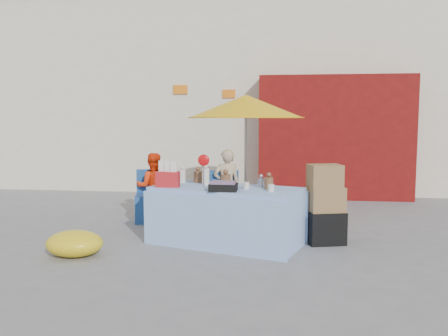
# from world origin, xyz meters

# --- Properties ---
(ground) EXTENTS (80.00, 80.00, 0.00)m
(ground) POSITION_xyz_m (0.00, 0.00, 0.00)
(ground) COLOR slate
(ground) RESTS_ON ground
(backdrop) EXTENTS (14.00, 8.00, 7.80)m
(backdrop) POSITION_xyz_m (0.52, 7.52, 3.10)
(backdrop) COLOR silver
(backdrop) RESTS_ON ground
(market_table) EXTENTS (2.22, 1.52, 1.23)m
(market_table) POSITION_xyz_m (0.37, 0.22, 0.40)
(market_table) COLOR #91ABE8
(market_table) RESTS_ON ground
(chair_left) EXTENTS (0.58, 0.57, 0.85)m
(chair_left) POSITION_xyz_m (-1.04, 1.45, 0.26)
(chair_left) COLOR #1E488B
(chair_left) RESTS_ON ground
(chair_right) EXTENTS (0.58, 0.57, 0.85)m
(chair_right) POSITION_xyz_m (0.21, 1.45, 0.26)
(chair_right) COLOR #1E488B
(chair_right) RESTS_ON ground
(vendor_orange) EXTENTS (0.63, 0.54, 1.13)m
(vendor_orange) POSITION_xyz_m (-1.04, 1.59, 0.57)
(vendor_orange) COLOR #FF380D
(vendor_orange) RESTS_ON ground
(vendor_beige) EXTENTS (0.49, 0.38, 1.21)m
(vendor_beige) POSITION_xyz_m (0.21, 1.59, 0.60)
(vendor_beige) COLOR #C2AE89
(vendor_beige) RESTS_ON ground
(umbrella) EXTENTS (1.90, 1.90, 2.09)m
(umbrella) POSITION_xyz_m (0.51, 1.74, 1.89)
(umbrella) COLOR gray
(umbrella) RESTS_ON ground
(box_stack) EXTENTS (0.58, 0.52, 1.08)m
(box_stack) POSITION_xyz_m (1.71, 0.43, 0.50)
(box_stack) COLOR black
(box_stack) RESTS_ON ground
(tarp_bundle) EXTENTS (0.87, 0.79, 0.32)m
(tarp_bundle) POSITION_xyz_m (-1.42, -0.61, 0.16)
(tarp_bundle) COLOR yellow
(tarp_bundle) RESTS_ON ground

